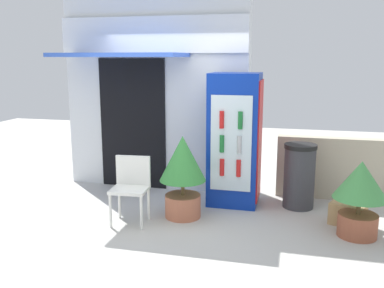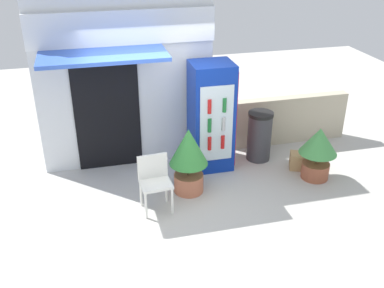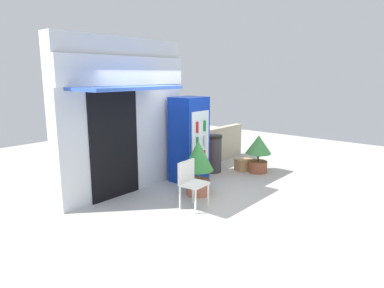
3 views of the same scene
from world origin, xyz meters
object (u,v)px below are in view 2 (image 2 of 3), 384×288
object	(u,v)px
cardboard_box	(302,161)
trash_bin	(259,136)
plastic_chair	(154,178)
potted_plant_curbside	(318,148)
potted_plant_near_shop	(189,155)
drink_cooler	(212,117)

from	to	relation	value
cardboard_box	trash_bin	bearing A→B (deg)	139.42
plastic_chair	potted_plant_curbside	world-z (taller)	potted_plant_curbside
potted_plant_curbside	cardboard_box	world-z (taller)	potted_plant_curbside
plastic_chair	potted_plant_near_shop	distance (m)	0.71
plastic_chair	potted_plant_near_shop	xyz separation A→B (m)	(0.61, 0.33, 0.14)
trash_bin	cardboard_box	world-z (taller)	trash_bin
plastic_chair	potted_plant_curbside	bearing A→B (deg)	4.27
potted_plant_curbside	trash_bin	distance (m)	1.13
potted_plant_near_shop	trash_bin	distance (m)	1.72
potted_plant_near_shop	plastic_chair	bearing A→B (deg)	-151.91
potted_plant_curbside	cardboard_box	xyz separation A→B (m)	(-0.07, 0.35, -0.42)
drink_cooler	potted_plant_curbside	bearing A→B (deg)	-27.59
drink_cooler	potted_plant_curbside	world-z (taller)	drink_cooler
drink_cooler	potted_plant_near_shop	xyz separation A→B (m)	(-0.59, -0.74, -0.30)
drink_cooler	plastic_chair	xyz separation A→B (m)	(-1.20, -1.07, -0.44)
plastic_chair	cardboard_box	world-z (taller)	plastic_chair
cardboard_box	potted_plant_curbside	bearing A→B (deg)	-78.21
drink_cooler	potted_plant_near_shop	distance (m)	0.99
trash_bin	potted_plant_curbside	bearing A→B (deg)	-51.77
drink_cooler	trash_bin	distance (m)	1.06
potted_plant_curbside	cardboard_box	distance (m)	0.56
plastic_chair	trash_bin	world-z (taller)	trash_bin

